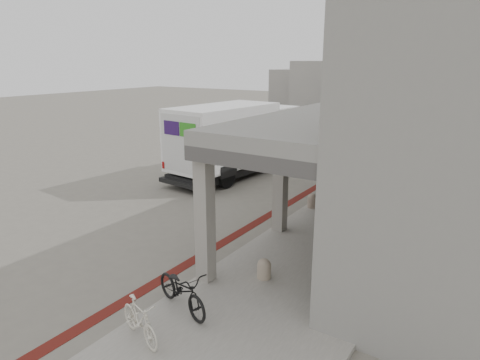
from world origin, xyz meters
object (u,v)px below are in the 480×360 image
Objects in this scene: bench at (331,284)px; bicycle_black at (182,290)px; utility_cabinet at (374,203)px; fedex_truck at (237,137)px; bicycle_cream at (140,320)px.

bicycle_black is (-2.60, -2.35, 0.17)m from bench.
fedex_truck is at bearing 161.48° from utility_cabinet.
utility_cabinet is 0.75× the size of bicycle_cream.
bench is (8.40, -8.67, -1.43)m from fedex_truck.
bench is at bearing -17.35° from bicycle_cream.
bench is at bearing -40.47° from fedex_truck.
fedex_truck is 12.51m from bicycle_black.
bicycle_black is (-1.89, -8.25, -0.05)m from utility_cabinet.
fedex_truck is 7.70× the size of utility_cabinet.
bicycle_black is at bearing -151.70° from bench.
utility_cabinet reaches higher than bicycle_cream.
bench is 1.34× the size of bicycle_cream.
bicycle_black reaches higher than bicycle_cream.
bicycle_black is at bearing -101.57° from utility_cabinet.
bicycle_black is 1.29× the size of bicycle_cream.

